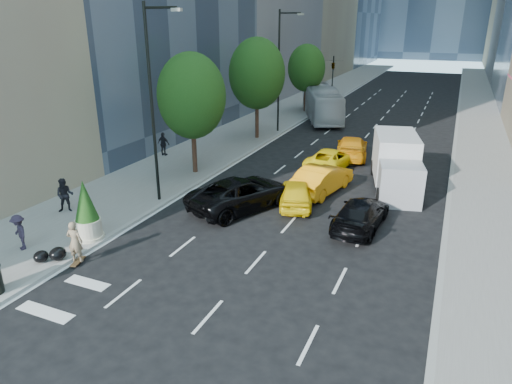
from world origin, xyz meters
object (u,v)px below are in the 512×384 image
at_px(black_sedan_mercedes, 361,214).
at_px(city_bus, 322,103).
at_px(black_sedan_lincoln, 242,193).
at_px(skateboarder, 75,244).
at_px(box_truck, 396,163).
at_px(planter_shrub, 86,211).

xyz_separation_m(black_sedan_mercedes, city_bus, (-8.83, 24.28, 0.90)).
relative_size(black_sedan_lincoln, city_bus, 0.52).
xyz_separation_m(skateboarder, black_sedan_mercedes, (9.80, 8.09, -0.18)).
distance_m(skateboarder, black_sedan_lincoln, 8.77).
xyz_separation_m(black_sedan_lincoln, box_truck, (6.93, 6.28, 0.73)).
bearing_deg(city_bus, black_sedan_lincoln, -107.05).
xyz_separation_m(city_bus, box_truck, (9.57, -18.08, -0.03)).
bearing_deg(skateboarder, black_sedan_lincoln, -129.72).
xyz_separation_m(skateboarder, box_truck, (10.53, 14.28, 0.69)).
distance_m(box_truck, planter_shrub, 17.00).
relative_size(box_truck, planter_shrub, 2.48).
relative_size(black_sedan_lincoln, planter_shrub, 2.18).
bearing_deg(skateboarder, black_sedan_mercedes, -155.97).
bearing_deg(black_sedan_lincoln, black_sedan_mercedes, -154.49).
bearing_deg(city_bus, box_truck, -85.34).
bearing_deg(black_sedan_mercedes, box_truck, -93.25).
distance_m(skateboarder, black_sedan_mercedes, 12.71).
bearing_deg(skateboarder, box_truck, -141.90).
distance_m(city_bus, planter_shrub, 30.63).
height_order(city_bus, box_truck, city_bus).
distance_m(black_sedan_lincoln, city_bus, 24.52).
bearing_deg(city_bus, black_sedan_mercedes, -93.22).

